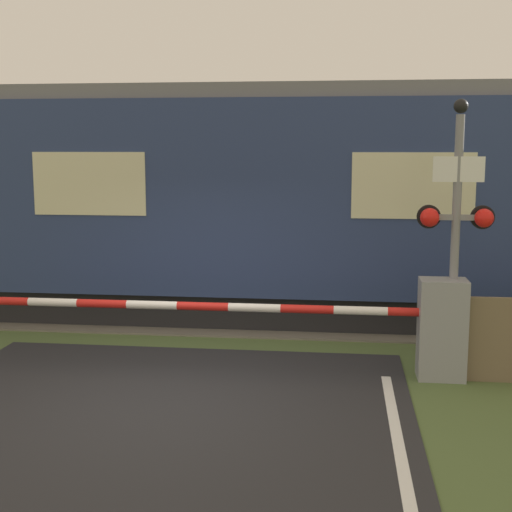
{
  "coord_description": "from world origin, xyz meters",
  "views": [
    {
      "loc": [
        2.05,
        -8.03,
        2.98
      ],
      "look_at": [
        0.87,
        1.7,
        1.47
      ],
      "focal_mm": 50.0,
      "sensor_mm": 36.0,
      "label": 1
    }
  ],
  "objects": [
    {
      "name": "crossing_barrier",
      "position": [
        2.79,
        1.1,
        0.69
      ],
      "size": [
        6.65,
        0.44,
        1.3
      ],
      "color": "gray",
      "rests_on": "ground_plane"
    },
    {
      "name": "ground_plane",
      "position": [
        0.0,
        0.0,
        0.0
      ],
      "size": [
        80.0,
        80.0,
        0.0
      ],
      "primitive_type": "plane",
      "color": "#4C6033"
    },
    {
      "name": "signal_post",
      "position": [
        3.49,
        1.17,
        2.03
      ],
      "size": [
        0.97,
        0.26,
        3.56
      ],
      "color": "gray",
      "rests_on": "ground_plane"
    },
    {
      "name": "train",
      "position": [
        3.11,
        4.29,
        2.03
      ],
      "size": [
        18.34,
        2.81,
        3.96
      ],
      "color": "black",
      "rests_on": "ground_plane"
    },
    {
      "name": "track_bed",
      "position": [
        0.0,
        4.29,
        0.02
      ],
      "size": [
        36.0,
        3.2,
        0.13
      ],
      "color": "#666056",
      "rests_on": "ground_plane"
    }
  ]
}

